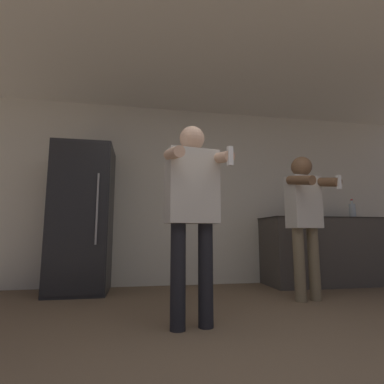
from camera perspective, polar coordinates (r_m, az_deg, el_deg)
wall_back at (r=4.37m, az=-1.21°, el=-0.48°), size 7.00×0.06×2.55m
ceiling_slab at (r=3.44m, az=3.08°, el=25.11°), size 7.00×3.42×0.05m
refrigerator at (r=3.95m, az=-20.13°, el=-4.67°), size 0.68×0.76×1.79m
counter at (r=4.71m, az=23.77°, el=-10.22°), size 1.70×0.68×0.93m
bottle_clear_vodka at (r=4.51m, az=20.06°, el=-3.10°), size 0.07×0.07×0.31m
bottle_tall_gin at (r=4.97m, az=28.23°, el=-3.12°), size 0.09×0.09×0.28m
bottle_red_label at (r=4.45m, az=18.72°, el=-3.20°), size 0.08×0.08×0.28m
person_woman_foreground at (r=2.34m, az=0.08°, el=-1.90°), size 0.51×0.46×1.56m
person_man_side at (r=3.50m, az=20.69°, el=-3.41°), size 0.48×0.51×1.56m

